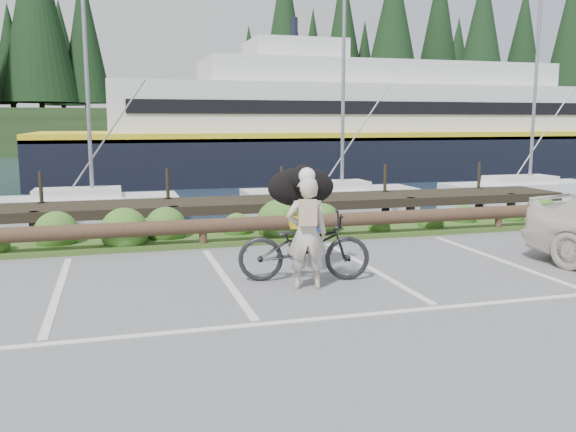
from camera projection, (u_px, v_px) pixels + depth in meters
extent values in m
plane|color=#5F5F62|center=(251.00, 315.00, 8.18)|extent=(72.00, 72.00, 0.00)
plane|color=#192A3E|center=(135.00, 164.00, 53.99)|extent=(160.00, 160.00, 0.00)
cube|color=#3D5B21|center=(199.00, 239.00, 13.21)|extent=(34.00, 1.60, 0.10)
imported|color=black|center=(304.00, 246.00, 9.91)|extent=(2.25, 1.20, 1.13)
imported|color=#C1B3A3|center=(307.00, 233.00, 9.37)|extent=(0.71, 0.55, 1.74)
ellipsoid|color=black|center=(301.00, 187.00, 10.45)|extent=(0.82, 1.27, 0.68)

